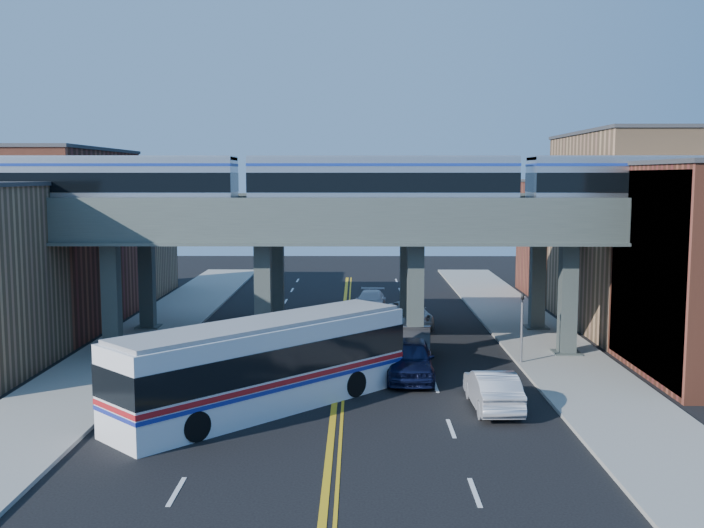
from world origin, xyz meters
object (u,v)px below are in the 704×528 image
at_px(traffic_signal, 522,320).
at_px(car_lane_a, 410,359).
at_px(transit_bus, 266,366).
at_px(car_lane_c, 409,314).
at_px(transit_train, 382,183).
at_px(car_parked_curb, 493,389).
at_px(car_lane_b, 414,344).
at_px(stop_sign, 343,343).
at_px(car_lane_d, 371,302).

height_order(traffic_signal, car_lane_a, traffic_signal).
relative_size(transit_bus, car_lane_c, 2.20).
distance_m(transit_train, car_lane_c, 11.96).
distance_m(transit_bus, car_lane_c, 19.16).
distance_m(transit_train, car_lane_a, 9.45).
height_order(transit_train, car_lane_a, transit_train).
height_order(car_lane_a, car_lane_c, car_lane_a).
bearing_deg(car_parked_curb, car_lane_a, -58.77).
bearing_deg(transit_train, car_parked_curb, -65.65).
bearing_deg(traffic_signal, car_lane_a, -155.63).
bearing_deg(car_lane_a, car_lane_b, 86.01).
bearing_deg(car_lane_c, transit_bus, -116.18).
relative_size(stop_sign, transit_bus, 0.22).
xyz_separation_m(transit_train, stop_sign, (-1.95, -5.00, -7.33)).
relative_size(traffic_signal, car_parked_curb, 0.84).
bearing_deg(transit_train, stop_sign, -111.27).
bearing_deg(car_lane_d, transit_bus, -96.49).
xyz_separation_m(transit_bus, car_lane_b, (6.67, 8.72, -0.98)).
relative_size(car_lane_c, car_parked_curb, 1.10).
bearing_deg(transit_bus, car_parked_curb, -45.15).
relative_size(car_lane_b, car_parked_curb, 1.02).
bearing_deg(stop_sign, car_lane_a, 7.07).
relative_size(car_lane_a, car_lane_b, 1.10).
height_order(stop_sign, car_parked_curb, stop_sign).
height_order(stop_sign, car_lane_b, stop_sign).
bearing_deg(car_lane_d, car_lane_a, -80.13).
xyz_separation_m(traffic_signal, car_lane_b, (-5.32, 1.25, -1.48)).
bearing_deg(car_lane_a, stop_sign, -170.32).
xyz_separation_m(car_lane_a, car_lane_c, (0.82, 12.94, -0.19)).
xyz_separation_m(traffic_signal, car_lane_a, (-5.76, -2.61, -1.37)).
xyz_separation_m(transit_train, traffic_signal, (6.95, -2.00, -6.79)).
bearing_deg(transit_train, traffic_signal, -16.05).
distance_m(car_lane_a, car_lane_b, 3.89).
bearing_deg(car_lane_b, car_lane_d, 103.45).
relative_size(car_lane_a, car_parked_curb, 1.12).
xyz_separation_m(transit_train, car_lane_d, (-0.37, 13.54, -8.37)).
relative_size(transit_train, traffic_signal, 10.43).
relative_size(traffic_signal, car_lane_a, 0.75).
xyz_separation_m(transit_train, transit_bus, (-5.03, -9.47, -7.30)).
height_order(car_lane_a, car_parked_curb, car_lane_a).
distance_m(traffic_signal, car_lane_b, 5.66).
bearing_deg(car_lane_d, car_parked_curb, -73.65).
height_order(stop_sign, car_lane_a, stop_sign).
bearing_deg(transit_bus, car_lane_b, 7.04).
height_order(traffic_signal, transit_bus, traffic_signal).
xyz_separation_m(stop_sign, car_lane_d, (1.58, 18.54, -1.04)).
xyz_separation_m(transit_train, car_lane_b, (1.64, -0.75, -8.27)).
bearing_deg(transit_bus, stop_sign, 9.80).
distance_m(car_lane_a, car_lane_c, 12.96).
height_order(traffic_signal, car_lane_d, traffic_signal).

